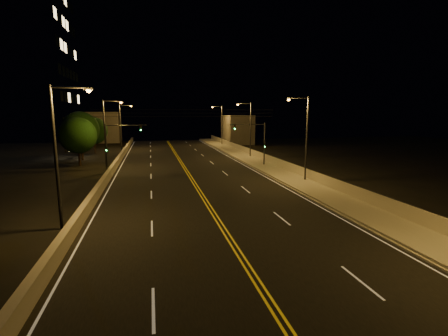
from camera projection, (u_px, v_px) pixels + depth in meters
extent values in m
plane|color=black|center=(279.00, 316.00, 11.92)|extent=(160.00, 160.00, 0.00)
cube|color=black|center=(199.00, 191.00, 31.16)|extent=(18.00, 120.00, 0.02)
cube|color=gray|center=(303.00, 184.00, 33.48)|extent=(3.60, 120.00, 0.30)
cube|color=gray|center=(286.00, 186.00, 33.08)|extent=(0.14, 120.00, 0.15)
cube|color=#AEA591|center=(318.00, 177.00, 33.73)|extent=(0.30, 120.00, 1.00)
cube|color=#AEA591|center=(98.00, 191.00, 29.08)|extent=(0.45, 120.00, 0.96)
cube|color=slate|center=(237.00, 129.00, 79.76)|extent=(6.00, 10.00, 6.88)
cube|color=slate|center=(104.00, 127.00, 83.18)|extent=(8.00, 8.00, 7.68)
cylinder|color=black|center=(318.00, 172.00, 33.64)|extent=(0.06, 120.00, 0.06)
cube|color=silver|center=(105.00, 196.00, 29.28)|extent=(0.12, 116.00, 0.00)
cube|color=silver|center=(283.00, 186.00, 33.02)|extent=(0.12, 116.00, 0.00)
cube|color=gold|center=(198.00, 191.00, 31.12)|extent=(0.12, 116.00, 0.00)
cube|color=gold|center=(201.00, 191.00, 31.19)|extent=(0.12, 116.00, 0.00)
cube|color=silver|center=(153.00, 308.00, 12.38)|extent=(0.12, 3.00, 0.00)
cube|color=silver|center=(152.00, 228.00, 21.04)|extent=(0.12, 3.00, 0.00)
cube|color=silver|center=(151.00, 195.00, 29.69)|extent=(0.12, 3.00, 0.00)
cube|color=silver|center=(151.00, 176.00, 38.35)|extent=(0.12, 3.00, 0.00)
cube|color=silver|center=(151.00, 165.00, 47.01)|extent=(0.12, 3.00, 0.00)
cube|color=silver|center=(151.00, 157.00, 55.66)|extent=(0.12, 3.00, 0.00)
cube|color=silver|center=(151.00, 151.00, 64.32)|extent=(0.12, 3.00, 0.00)
cube|color=silver|center=(150.00, 146.00, 72.97)|extent=(0.12, 3.00, 0.00)
cube|color=silver|center=(150.00, 143.00, 81.63)|extent=(0.12, 3.00, 0.00)
cube|color=silver|center=(361.00, 282.00, 14.34)|extent=(0.12, 3.00, 0.00)
cube|color=silver|center=(282.00, 218.00, 22.99)|extent=(0.12, 3.00, 0.00)
cube|color=silver|center=(246.00, 190.00, 31.65)|extent=(0.12, 3.00, 0.00)
cube|color=silver|center=(225.00, 173.00, 40.31)|extent=(0.12, 3.00, 0.00)
cube|color=silver|center=(212.00, 163.00, 48.96)|extent=(0.12, 3.00, 0.00)
cube|color=silver|center=(202.00, 155.00, 57.62)|extent=(0.12, 3.00, 0.00)
cube|color=silver|center=(196.00, 150.00, 66.27)|extent=(0.12, 3.00, 0.00)
cube|color=silver|center=(190.00, 145.00, 74.93)|extent=(0.12, 3.00, 0.00)
cube|color=silver|center=(186.00, 142.00, 83.58)|extent=(0.12, 3.00, 0.00)
cylinder|color=#2D2D33|center=(307.00, 140.00, 34.41)|extent=(0.20, 0.20, 9.09)
cylinder|color=#2D2D33|center=(299.00, 98.00, 33.44)|extent=(2.20, 0.12, 0.12)
cube|color=#2D2D33|center=(289.00, 99.00, 33.21)|extent=(0.50, 0.25, 0.14)
sphere|color=#FF9E2D|center=(289.00, 100.00, 33.23)|extent=(0.28, 0.28, 0.28)
cylinder|color=#2D2D33|center=(250.00, 131.00, 53.61)|extent=(0.20, 0.20, 9.09)
cylinder|color=#2D2D33|center=(244.00, 104.00, 52.64)|extent=(2.20, 0.12, 0.12)
cube|color=#2D2D33|center=(238.00, 104.00, 52.41)|extent=(0.50, 0.25, 0.14)
sphere|color=#FF9E2D|center=(238.00, 105.00, 52.43)|extent=(0.28, 0.28, 0.28)
cylinder|color=#2D2D33|center=(222.00, 126.00, 74.86)|extent=(0.20, 0.20, 9.09)
cylinder|color=#2D2D33|center=(217.00, 106.00, 73.89)|extent=(2.20, 0.12, 0.12)
cube|color=#2D2D33|center=(212.00, 107.00, 73.66)|extent=(0.50, 0.25, 0.14)
sphere|color=#FF9E2D|center=(212.00, 107.00, 73.68)|extent=(0.28, 0.28, 0.28)
cylinder|color=#2D2D33|center=(56.00, 159.00, 20.27)|extent=(0.20, 0.20, 9.09)
cylinder|color=#2D2D33|center=(69.00, 87.00, 19.78)|extent=(2.20, 0.12, 0.12)
cube|color=#2D2D33|center=(89.00, 89.00, 20.03)|extent=(0.50, 0.25, 0.14)
sphere|color=#FF9E2D|center=(89.00, 91.00, 20.05)|extent=(0.28, 0.28, 0.28)
cylinder|color=#2D2D33|center=(105.00, 135.00, 42.34)|extent=(0.20, 0.20, 9.09)
cylinder|color=#2D2D33|center=(112.00, 101.00, 41.85)|extent=(2.20, 0.12, 0.12)
cube|color=#2D2D33|center=(121.00, 102.00, 42.10)|extent=(0.50, 0.25, 0.14)
sphere|color=#FF9E2D|center=(121.00, 102.00, 42.11)|extent=(0.28, 0.28, 0.28)
cylinder|color=#2D2D33|center=(121.00, 128.00, 64.98)|extent=(0.20, 0.20, 9.09)
cylinder|color=#2D2D33|center=(125.00, 105.00, 64.48)|extent=(2.20, 0.12, 0.12)
cube|color=#2D2D33|center=(131.00, 106.00, 64.73)|extent=(0.50, 0.25, 0.14)
sphere|color=#FF9E2D|center=(131.00, 106.00, 64.75)|extent=(0.28, 0.28, 0.28)
cylinder|color=#2D2D33|center=(264.00, 145.00, 44.97)|extent=(0.18, 0.18, 6.09)
cylinder|color=#2D2D33|center=(247.00, 124.00, 43.95)|extent=(5.00, 0.10, 0.10)
cube|color=black|center=(235.00, 127.00, 43.63)|extent=(0.28, 0.18, 0.80)
sphere|color=#19FF4C|center=(235.00, 129.00, 43.57)|extent=(0.14, 0.14, 0.14)
cube|color=black|center=(265.00, 145.00, 44.83)|extent=(0.22, 0.14, 0.55)
cylinder|color=#2D2D33|center=(107.00, 148.00, 40.45)|extent=(0.18, 0.18, 6.09)
cylinder|color=#2D2D33|center=(126.00, 125.00, 40.52)|extent=(5.00, 0.10, 0.10)
cube|color=black|center=(141.00, 128.00, 40.96)|extent=(0.28, 0.18, 0.80)
sphere|color=#19FF4C|center=(141.00, 130.00, 40.89)|extent=(0.14, 0.14, 0.14)
cube|color=black|center=(106.00, 149.00, 40.31)|extent=(0.22, 0.14, 0.55)
cylinder|color=black|center=(187.00, 116.00, 39.12)|extent=(22.00, 0.03, 0.03)
cylinder|color=black|center=(187.00, 113.00, 39.06)|extent=(22.00, 0.03, 0.03)
cylinder|color=black|center=(187.00, 110.00, 38.99)|extent=(22.00, 0.03, 0.03)
cylinder|color=black|center=(80.00, 158.00, 45.80)|extent=(0.36, 0.36, 2.40)
sphere|color=black|center=(78.00, 135.00, 45.28)|extent=(5.06, 5.06, 5.06)
cylinder|color=black|center=(82.00, 152.00, 51.28)|extent=(0.36, 0.36, 2.69)
sphere|color=black|center=(81.00, 130.00, 50.69)|extent=(5.67, 5.67, 5.67)
cylinder|color=black|center=(95.00, 147.00, 60.17)|extent=(0.36, 0.36, 2.34)
sphere|color=black|center=(94.00, 131.00, 59.66)|extent=(4.95, 4.95, 4.95)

